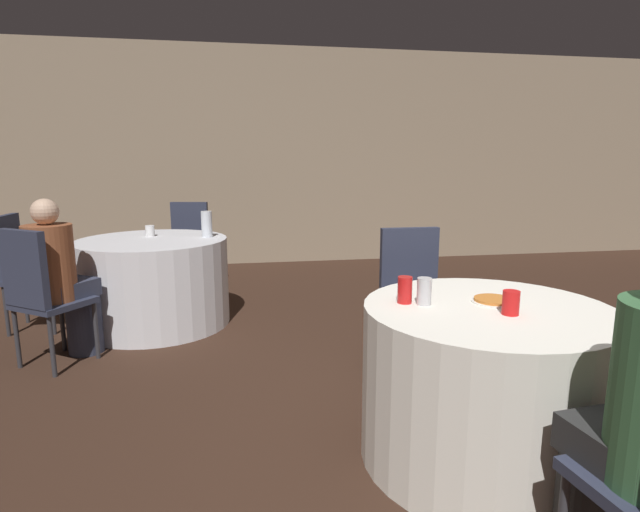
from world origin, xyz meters
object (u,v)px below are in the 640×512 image
at_px(table_near, 484,383).
at_px(chair_near_north, 413,290).
at_px(table_far, 154,282).
at_px(chair_far_southwest, 39,288).
at_px(bottle_far, 207,224).
at_px(soda_can_silver, 424,291).
at_px(soda_can_red, 405,290).
at_px(pizza_plate_near, 494,300).
at_px(chair_far_north, 188,240).
at_px(chair_far_west, 21,263).
at_px(person_floral_shirt, 62,281).

distance_m(table_near, chair_near_north, 0.99).
bearing_deg(table_far, table_near, -51.98).
distance_m(chair_far_southwest, bottle_far, 1.39).
distance_m(soda_can_silver, bottle_far, 2.47).
bearing_deg(soda_can_red, soda_can_silver, -26.26).
relative_size(table_near, pizza_plate_near, 5.45).
bearing_deg(table_far, pizza_plate_near, -50.22).
xyz_separation_m(pizza_plate_near, bottle_far, (-1.39, 2.25, 0.10)).
relative_size(chair_near_north, bottle_far, 4.29).
height_order(chair_far_southwest, pizza_plate_near, chair_far_southwest).
xyz_separation_m(chair_near_north, chair_far_north, (-1.58, 2.31, 0.00)).
height_order(chair_far_west, bottle_far, bottle_far).
relative_size(table_near, chair_far_west, 1.18).
bearing_deg(chair_far_southwest, bottle_far, 75.41).
bearing_deg(bottle_far, chair_near_north, -45.11).
distance_m(table_near, chair_far_north, 3.64).
bearing_deg(chair_near_north, table_far, -35.58).
relative_size(chair_near_north, soda_can_silver, 7.71).
distance_m(pizza_plate_near, soda_can_red, 0.41).
xyz_separation_m(table_far, soda_can_silver, (1.51, -2.18, 0.42)).
distance_m(chair_near_north, soda_can_silver, 0.96).
distance_m(chair_far_north, soda_can_red, 3.39).
height_order(chair_far_west, pizza_plate_near, chair_far_west).
bearing_deg(person_floral_shirt, chair_near_north, 19.99).
height_order(table_near, table_far, same).
relative_size(table_far, bottle_far, 5.55).
distance_m(chair_far_west, bottle_far, 1.50).
xyz_separation_m(table_near, chair_far_west, (-2.80, 2.31, 0.19)).
bearing_deg(chair_far_north, chair_far_southwest, 78.25).
relative_size(chair_far_west, soda_can_red, 7.71).
relative_size(chair_far_southwest, chair_far_west, 1.00).
distance_m(chair_far_north, bottle_far, 1.03).
xyz_separation_m(table_near, pizza_plate_near, (0.06, 0.07, 0.37)).
height_order(table_near, chair_far_north, chair_far_north).
bearing_deg(soda_can_red, chair_far_north, 111.27).
height_order(chair_far_southwest, soda_can_silver, chair_far_southwest).
xyz_separation_m(table_far, person_floral_shirt, (-0.49, -0.70, 0.19)).
bearing_deg(chair_far_west, table_near, 52.67).
xyz_separation_m(chair_far_north, soda_can_red, (1.23, -3.15, 0.23)).
height_order(table_far, pizza_plate_near, pizza_plate_near).
bearing_deg(person_floral_shirt, soda_can_silver, -1.87).
bearing_deg(chair_near_north, chair_far_west, -24.97).
height_order(table_far, chair_far_north, chair_far_north).
bearing_deg(chair_far_southwest, pizza_plate_near, 5.48).
xyz_separation_m(person_floral_shirt, pizza_plate_near, (2.32, -1.51, 0.18)).
relative_size(table_near, person_floral_shirt, 0.98).
xyz_separation_m(chair_near_north, pizza_plate_near, (0.05, -0.90, 0.18)).
relative_size(chair_near_north, chair_far_north, 1.00).
distance_m(pizza_plate_near, bottle_far, 2.64).
bearing_deg(chair_far_north, chair_near_north, 135.79).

